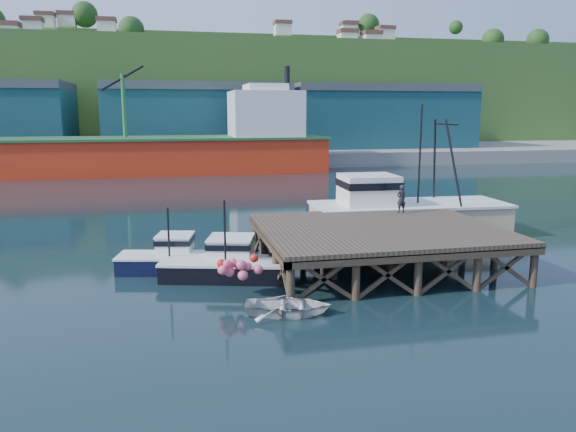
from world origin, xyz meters
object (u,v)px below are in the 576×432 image
object	(u,v)px
boat_black	(229,263)
dockworker	(401,199)
boat_navy	(173,257)
trawler	(405,210)
dinghy	(288,306)

from	to	relation	value
boat_black	dockworker	xyz separation A→B (m)	(10.45, 3.67, 2.22)
boat_navy	trawler	xyz separation A→B (m)	(14.74, 4.92, 1.05)
trawler	dockworker	size ratio (longest dim) A/B	7.71
trawler	dinghy	size ratio (longest dim) A/B	3.68
dinghy	dockworker	bearing A→B (deg)	-28.24
boat_black	boat_navy	bearing A→B (deg)	160.76
boat_navy	dockworker	bearing A→B (deg)	20.27
dinghy	dockworker	world-z (taller)	dockworker
trawler	dinghy	world-z (taller)	trawler
boat_black	dinghy	distance (m)	5.86
boat_navy	dinghy	world-z (taller)	boat_navy
dinghy	dockworker	distance (m)	12.99
boat_navy	trawler	world-z (taller)	trawler
boat_black	dockworker	distance (m)	11.30
boat_black	trawler	size ratio (longest dim) A/B	0.53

